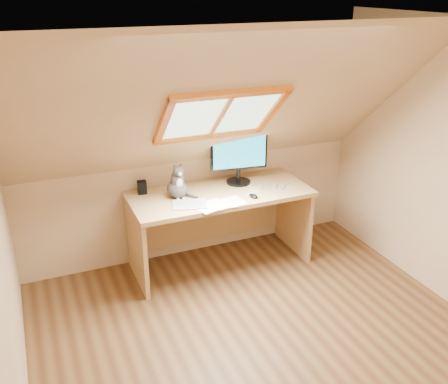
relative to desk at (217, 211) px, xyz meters
name	(u,v)px	position (x,y,z in m)	size (l,w,h in m)	color
ground	(272,353)	(-0.13, -1.45, -0.55)	(3.50, 3.50, 0.00)	brown
room_shell	(288,185)	(-0.13, -1.55, 0.88)	(3.52, 3.52, 2.41)	tan
desk	(217,211)	(0.00, 0.00, 0.00)	(1.72, 0.75, 0.79)	tan
monitor	(239,154)	(0.26, 0.06, 0.53)	(0.56, 0.24, 0.52)	black
cat	(177,185)	(-0.41, -0.04, 0.36)	(0.19, 0.23, 0.35)	#4A4541
desk_speaker	(142,187)	(-0.69, 0.18, 0.29)	(0.08, 0.08, 0.12)	black
graphics_tablet	(190,205)	(-0.37, -0.26, 0.24)	(0.30, 0.22, 0.01)	#B2B2B7
mouse	(253,196)	(0.23, -0.32, 0.25)	(0.06, 0.10, 0.03)	black
papers	(220,204)	(-0.11, -0.33, 0.24)	(0.35, 0.30, 0.01)	white
cables	(266,189)	(0.43, -0.19, 0.24)	(0.51, 0.26, 0.01)	silver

